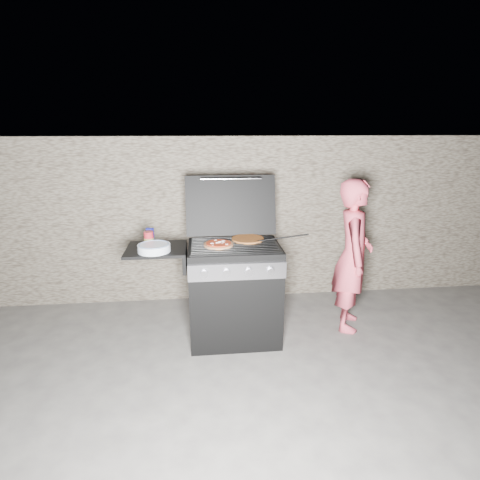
{
  "coord_description": "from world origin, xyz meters",
  "views": [
    {
      "loc": [
        -0.27,
        -3.09,
        1.89
      ],
      "look_at": [
        0.05,
        0.0,
        0.95
      ],
      "focal_mm": 28.0,
      "sensor_mm": 36.0,
      "label": 1
    }
  ],
  "objects": [
    {
      "name": "plate_stack",
      "position": [
        -0.67,
        -0.1,
        0.93
      ],
      "size": [
        0.36,
        0.36,
        0.06
      ],
      "primitive_type": "cylinder",
      "rotation": [
        0.0,
        0.0,
        -0.43
      ],
      "color": "white",
      "rests_on": "gas_grill"
    },
    {
      "name": "stone_wall",
      "position": [
        0.0,
        1.05,
        0.9
      ],
      "size": [
        8.0,
        0.35,
        1.8
      ],
      "primitive_type": "cube",
      "color": "gray",
      "rests_on": "ground"
    },
    {
      "name": "blue_carton",
      "position": [
        -0.74,
        0.18,
        0.97
      ],
      "size": [
        0.07,
        0.05,
        0.13
      ],
      "primitive_type": "cube",
      "rotation": [
        0.0,
        0.0,
        -0.32
      ],
      "color": "navy",
      "rests_on": "gas_grill"
    },
    {
      "name": "gas_grill",
      "position": [
        -0.25,
        0.0,
        0.46
      ],
      "size": [
        1.34,
        0.79,
        0.91
      ],
      "primitive_type": null,
      "color": "black",
      "rests_on": "ground"
    },
    {
      "name": "ground",
      "position": [
        0.0,
        0.0,
        0.0
      ],
      "size": [
        50.0,
        50.0,
        0.0
      ],
      "primitive_type": "plane",
      "color": "#4C4946"
    },
    {
      "name": "sauce_jar",
      "position": [
        -0.73,
        0.06,
        0.97
      ],
      "size": [
        0.1,
        0.1,
        0.13
      ],
      "primitive_type": "cylinder",
      "rotation": [
        0.0,
        0.0,
        -0.31
      ],
      "color": "maroon",
      "rests_on": "gas_grill"
    },
    {
      "name": "pizza_plain",
      "position": [
        0.13,
        0.13,
        0.92
      ],
      "size": [
        0.3,
        0.3,
        0.02
      ],
      "primitive_type": "cylinder",
      "rotation": [
        0.0,
        0.0,
        -0.06
      ],
      "color": "orange",
      "rests_on": "gas_grill"
    },
    {
      "name": "tongs",
      "position": [
        0.4,
        0.0,
        0.96
      ],
      "size": [
        0.49,
        0.12,
        0.1
      ],
      "primitive_type": "cylinder",
      "rotation": [
        0.0,
        1.4,
        -0.22
      ],
      "color": "black",
      "rests_on": "gas_grill"
    },
    {
      "name": "person",
      "position": [
        1.13,
        0.11,
        0.73
      ],
      "size": [
        0.5,
        0.61,
        1.45
      ],
      "primitive_type": "imported",
      "rotation": [
        0.0,
        0.0,
        1.24
      ],
      "color": "#E44D60",
      "rests_on": "ground"
    },
    {
      "name": "pizza_topped",
      "position": [
        -0.14,
        -0.01,
        0.93
      ],
      "size": [
        0.28,
        0.28,
        0.03
      ],
      "primitive_type": null,
      "rotation": [
        0.0,
        0.0,
        -0.13
      ],
      "color": "gold",
      "rests_on": "gas_grill"
    }
  ]
}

